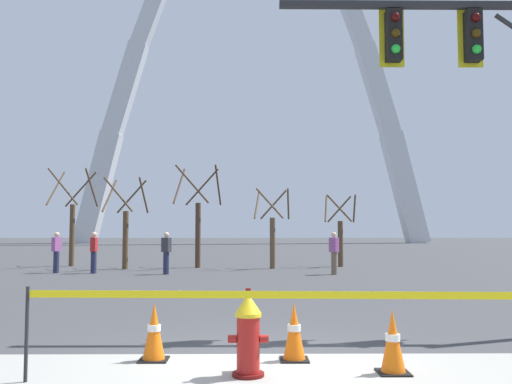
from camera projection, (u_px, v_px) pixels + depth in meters
ground_plane at (265, 358)px, 7.12m from camera, size 240.00×240.00×0.00m
fire_hydrant at (248, 335)px, 6.25m from camera, size 0.46×0.48×0.99m
caution_tape_barrier at (296, 317)px, 5.92m from camera, size 5.88×0.31×1.03m
traffic_cone_by_hydrant at (393, 342)px, 6.36m from camera, size 0.36×0.36×0.73m
traffic_cone_mid_sidewalk at (294, 332)px, 6.99m from camera, size 0.36×0.36×0.73m
traffic_cone_curb_edge at (154, 332)px, 6.99m from camera, size 0.36×0.36×0.73m
monument_arch at (252, 76)px, 75.17m from camera, size 47.10×2.64×52.27m
tree_far_left at (72, 223)px, 25.70m from camera, size 2.07×2.08×4.49m
tree_left_mid at (126, 229)px, 23.77m from camera, size 1.81×1.82×3.90m
tree_center_left at (198, 222)px, 24.71m from camera, size 2.08×2.09×4.53m
tree_center_right at (272, 233)px, 24.07m from camera, size 1.61×1.62×3.47m
tree_right_mid at (340, 235)px, 25.32m from camera, size 1.53×1.54×3.28m
pedestrian_walking_left at (94, 252)px, 21.34m from camera, size 0.22×0.34×1.59m
pedestrian_standing_center at (334, 253)px, 20.75m from camera, size 0.37×0.39×1.59m
pedestrian_walking_right at (166, 253)px, 20.87m from camera, size 0.39×0.35×1.59m
pedestrian_near_trees at (56, 252)px, 21.54m from camera, size 0.34×0.39×1.59m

